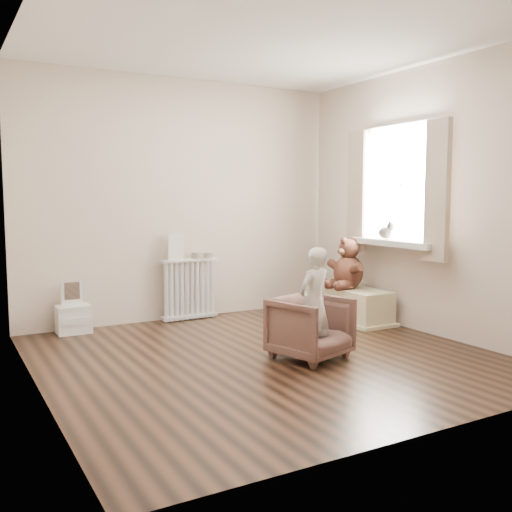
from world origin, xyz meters
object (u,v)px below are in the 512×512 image
radiator (189,284)px  armchair (311,328)px  plush_cat (386,230)px  child (314,303)px  toy_bench (357,303)px  teddy_bear (349,259)px  toy_vanity (73,305)px

radiator → armchair: radiator is taller
armchair → plush_cat: (1.37, 0.63, 0.74)m
armchair → child: size_ratio=0.62×
child → toy_bench: size_ratio=1.21×
toy_bench → plush_cat: plush_cat is taller
armchair → teddy_bear: bearing=23.8°
radiator → plush_cat: size_ratio=2.99×
toy_bench → plush_cat: (0.14, -0.26, 0.80)m
toy_vanity → teddy_bear: teddy_bear is taller
child → toy_bench: child is taller
radiator → toy_vanity: size_ratio=1.32×
teddy_bear → plush_cat: bearing=-69.2°
radiator → toy_bench: size_ratio=0.88×
radiator → child: (0.28, -1.95, 0.08)m
armchair → child: 0.22m
armchair → plush_cat: plush_cat is taller
radiator → plush_cat: bearing=-37.6°
radiator → teddy_bear: bearing=-31.0°
radiator → plush_cat: plush_cat is taller
armchair → toy_vanity: bearing=112.7°
teddy_bear → plush_cat: size_ratio=2.43×
teddy_bear → toy_vanity: bearing=158.8°
toy_bench → teddy_bear: bearing=106.2°
child → plush_cat: plush_cat is taller
toy_bench → plush_cat: bearing=-62.1°
radiator → toy_bench: 1.83m
toy_bench → teddy_bear: teddy_bear is taller
armchair → toy_bench: bearing=19.5°
toy_vanity → armchair: (1.52, -1.87, -0.02)m
child → toy_bench: 1.57m
teddy_bear → plush_cat: 0.53m
radiator → plush_cat: (1.65, -1.27, 0.61)m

